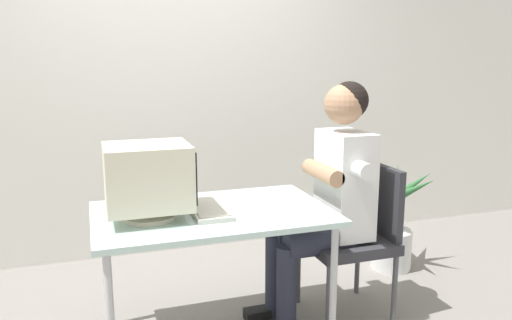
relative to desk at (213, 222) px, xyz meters
name	(u,v)px	position (x,y,z in m)	size (l,w,h in m)	color
wall_back	(205,55)	(0.30, 1.40, 0.85)	(8.00, 0.10, 3.00)	silver
desk	(213,222)	(0.00, 0.00, 0.00)	(1.19, 0.76, 0.71)	#B7B7BC
crt_monitor	(149,177)	(-0.32, -0.03, 0.26)	(0.41, 0.34, 0.37)	beige
keyboard	(208,208)	(-0.02, 0.00, 0.07)	(0.19, 0.41, 0.03)	silver
office_chair	(357,230)	(0.86, 0.03, -0.15)	(0.47, 0.47, 0.88)	#4C4C51
person_seated	(330,191)	(0.68, 0.03, 0.10)	(0.67, 0.55, 1.36)	silver
potted_plant	(393,223)	(1.42, 0.50, -0.32)	(0.58, 0.57, 0.76)	silver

